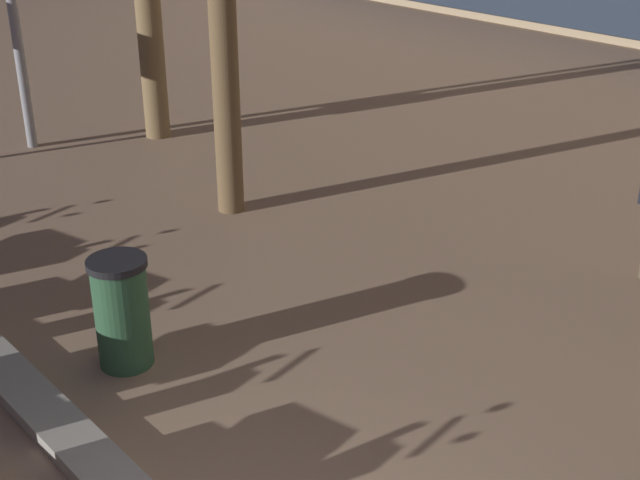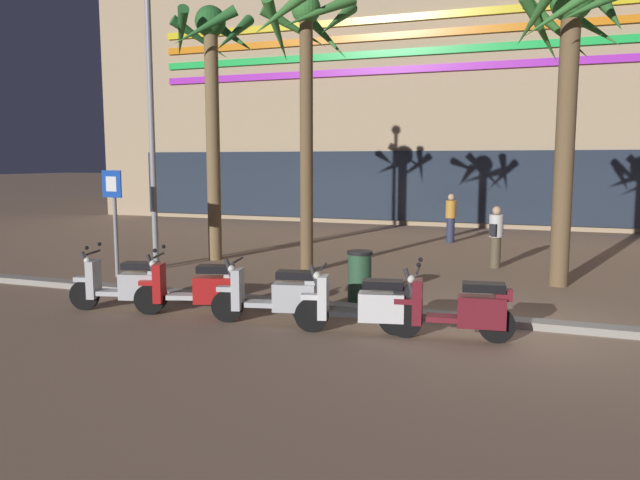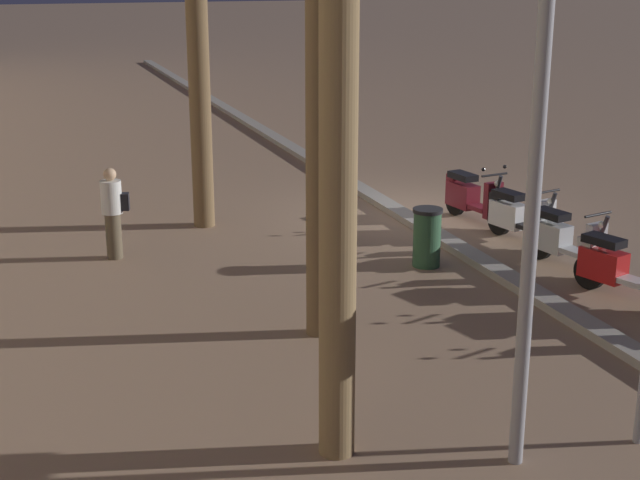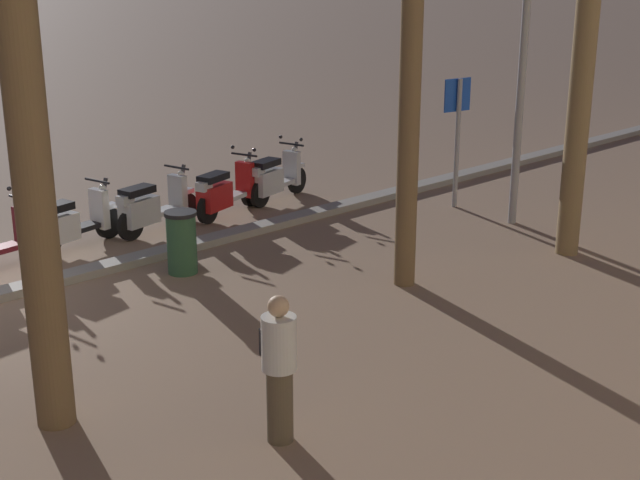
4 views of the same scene
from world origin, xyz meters
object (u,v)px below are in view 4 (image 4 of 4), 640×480
object	(u,v)px
scooter_white_second_in_line	(71,223)
scooter_red_mid_rear	(224,192)
crossing_sign	(457,128)
pedestrian_window_shopping	(279,366)
litter_bin	(182,242)
scooter_silver_last_in_row	(152,207)
scooter_silver_tail_end	(275,178)

from	to	relation	value
scooter_white_second_in_line	scooter_red_mid_rear	bearing A→B (deg)	177.44
crossing_sign	pedestrian_window_shopping	xyz separation A→B (m)	(7.92, 4.22, -0.71)
crossing_sign	litter_bin	distance (m)	5.96
scooter_white_second_in_line	crossing_sign	bearing A→B (deg)	158.84
scooter_red_mid_rear	scooter_silver_last_in_row	bearing A→B (deg)	-1.92
scooter_silver_tail_end	scooter_white_second_in_line	distance (m)	4.30
scooter_silver_last_in_row	crossing_sign	size ratio (longest dim) A/B	0.76
scooter_silver_tail_end	scooter_red_mid_rear	size ratio (longest dim) A/B	0.95
scooter_silver_last_in_row	scooter_white_second_in_line	world-z (taller)	same
scooter_silver_last_in_row	crossing_sign	distance (m)	5.73
pedestrian_window_shopping	crossing_sign	bearing A→B (deg)	-151.95
scooter_silver_tail_end	crossing_sign	xyz separation A→B (m)	(-2.24, 2.57, 1.04)
crossing_sign	scooter_white_second_in_line	bearing A→B (deg)	-21.16
scooter_silver_last_in_row	scooter_white_second_in_line	size ratio (longest dim) A/B	1.03
scooter_silver_tail_end	scooter_silver_last_in_row	world-z (taller)	scooter_silver_tail_end
scooter_red_mid_rear	pedestrian_window_shopping	world-z (taller)	pedestrian_window_shopping
scooter_white_second_in_line	scooter_silver_tail_end	bearing A→B (deg)	-179.44
scooter_silver_tail_end	crossing_sign	size ratio (longest dim) A/B	0.72
scooter_white_second_in_line	litter_bin	xyz separation A→B (m)	(-0.69, 2.10, 0.03)
scooter_silver_last_in_row	litter_bin	distance (m)	2.16
scooter_red_mid_rear	scooter_silver_last_in_row	world-z (taller)	scooter_red_mid_rear
scooter_red_mid_rear	scooter_silver_last_in_row	distance (m)	1.50
crossing_sign	litter_bin	xyz separation A→B (m)	(5.85, -0.43, -1.02)
crossing_sign	scooter_silver_tail_end	bearing A→B (deg)	-48.93
scooter_white_second_in_line	pedestrian_window_shopping	xyz separation A→B (m)	(1.38, 6.75, 0.35)
pedestrian_window_shopping	scooter_red_mid_rear	bearing A→B (deg)	-123.27
scooter_silver_tail_end	scooter_white_second_in_line	world-z (taller)	scooter_silver_tail_end
scooter_red_mid_rear	litter_bin	size ratio (longest dim) A/B	1.91
scooter_silver_last_in_row	pedestrian_window_shopping	world-z (taller)	pedestrian_window_shopping
scooter_silver_last_in_row	scooter_white_second_in_line	bearing A→B (deg)	-3.22
scooter_silver_tail_end	litter_bin	xyz separation A→B (m)	(3.61, 2.14, 0.02)
scooter_red_mid_rear	crossing_sign	size ratio (longest dim) A/B	0.76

